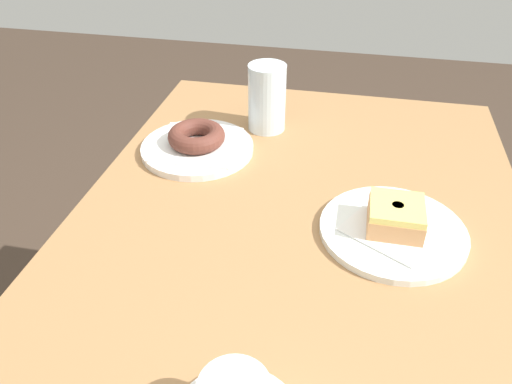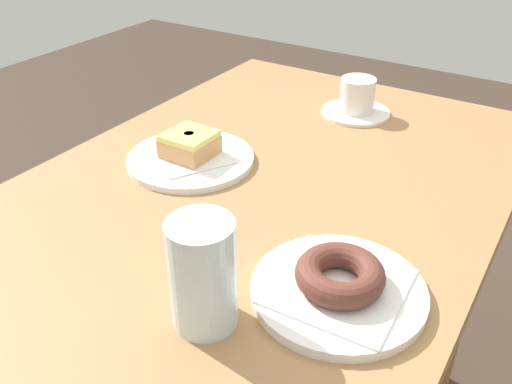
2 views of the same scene
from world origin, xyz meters
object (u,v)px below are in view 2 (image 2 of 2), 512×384
Objects in this scene: plate_chocolate_ring at (338,291)px; donut_chocolate_ring at (340,274)px; water_glass at (203,274)px; donut_glazed_square at (190,144)px; plate_glazed_square at (191,159)px; coffee_cup at (357,99)px.

plate_chocolate_ring is 0.03m from donut_chocolate_ring.
donut_chocolate_ring is 0.17m from water_glass.
water_glass is at bearing -139.44° from donut_glazed_square.
plate_glazed_square is 0.39m from coffee_cup.
water_glass is 0.96× the size of coffee_cup.
plate_chocolate_ring is 0.18m from water_glass.
plate_glazed_square is at bearing 40.56° from water_glass.
water_glass is (-0.12, 0.11, 0.06)m from plate_chocolate_ring.
donut_chocolate_ring is 0.57m from coffee_cup.
coffee_cup reaches higher than plate_glazed_square.
plate_glazed_square is at bearing 64.36° from plate_chocolate_ring.
water_glass reaches higher than plate_chocolate_ring.
coffee_cup reaches higher than donut_glazed_square.
water_glass is at bearing 136.80° from plate_chocolate_ring.
plate_glazed_square is at bearing 180.00° from donut_glazed_square.
water_glass is (-0.12, 0.11, 0.04)m from donut_chocolate_ring.
water_glass reaches higher than plate_glazed_square.
coffee_cup is (0.53, 0.21, -0.00)m from donut_chocolate_ring.
plate_chocolate_ring is 1.53× the size of coffee_cup.
donut_glazed_square is 0.39m from coffee_cup.
water_glass reaches higher than donut_chocolate_ring.
coffee_cup is at bearing 8.14° from water_glass.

